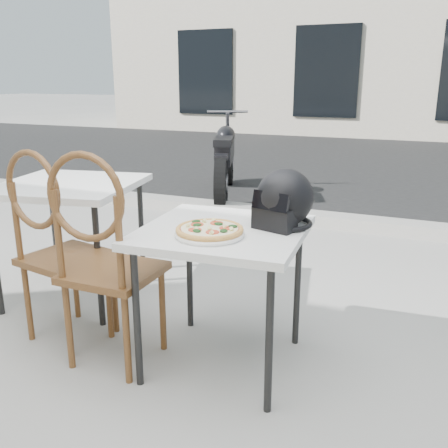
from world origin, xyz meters
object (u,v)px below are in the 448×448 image
at_px(cafe_chair_side, 54,238).
at_px(motorcycle, 225,160).
at_px(cafe_chair_main, 103,251).
at_px(cafe_table_side, 69,193).
at_px(cafe_table_main, 223,241).
at_px(helmet, 284,201).
at_px(plate, 210,234).
at_px(pizza, 210,229).

xyz_separation_m(cafe_chair_side, motorcycle, (-0.59, 3.72, -0.15)).
height_order(cafe_chair_main, cafe_table_side, cafe_chair_main).
bearing_deg(cafe_table_main, helmet, 29.52).
height_order(cafe_table_main, plate, plate).
height_order(cafe_chair_side, motorcycle, cafe_chair_side).
height_order(pizza, cafe_table_side, same).
height_order(helmet, cafe_table_side, helmet).
distance_m(helmet, cafe_chair_side, 1.23).
xyz_separation_m(pizza, cafe_table_side, (-1.22, 0.51, -0.04)).
xyz_separation_m(plate, cafe_chair_main, (-0.51, -0.11, -0.12)).
bearing_deg(cafe_chair_side, motorcycle, -70.53).
bearing_deg(pizza, cafe_chair_side, -179.53).
height_order(plate, cafe_chair_main, cafe_chair_main).
relative_size(plate, motorcycle, 0.20).
relative_size(pizza, helmet, 0.95).
xyz_separation_m(plate, cafe_table_side, (-1.22, 0.51, -0.02)).
xyz_separation_m(cafe_table_side, motorcycle, (-0.27, 3.20, -0.26)).
height_order(cafe_chair_main, cafe_chair_side, cafe_chair_main).
bearing_deg(helmet, pizza, -116.34).
bearing_deg(helmet, motorcycle, 133.10).
relative_size(cafe_table_main, cafe_table_side, 0.84).
relative_size(plate, cafe_chair_side, 0.37).
height_order(cafe_table_side, motorcycle, motorcycle).
bearing_deg(cafe_table_main, plate, -92.48).
relative_size(plate, pizza, 1.20).
bearing_deg(pizza, motorcycle, 111.92).
bearing_deg(cafe_table_main, cafe_table_side, 163.42).
bearing_deg(motorcycle, plate, -87.56).
height_order(plate, cafe_table_side, cafe_table_side).
relative_size(helmet, cafe_chair_side, 0.32).
bearing_deg(plate, cafe_chair_main, -167.53).
distance_m(pizza, helmet, 0.40).
distance_m(cafe_table_main, pizza, 0.17).
bearing_deg(helmet, cafe_chair_main, -136.69).
bearing_deg(plate, cafe_table_side, 157.40).
bearing_deg(motorcycle, pizza, -87.56).
relative_size(cafe_table_side, cafe_chair_side, 0.89).
relative_size(cafe_chair_main, motorcycle, 0.56).
xyz_separation_m(pizza, motorcycle, (-1.49, 3.71, -0.31)).
distance_m(cafe_table_main, cafe_chair_main, 0.58).
bearing_deg(motorcycle, cafe_table_main, -86.69).
xyz_separation_m(plate, cafe_chair_side, (-0.91, -0.01, -0.13)).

